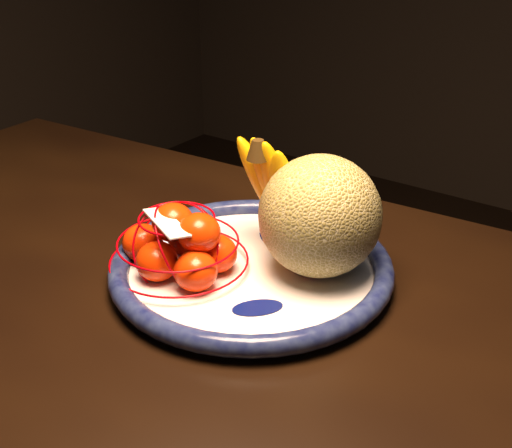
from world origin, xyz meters
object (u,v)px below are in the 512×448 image
Objects in this scene: dining_table at (193,412)px; fruit_bowl at (251,267)px; mandarin_bag at (181,246)px; cantaloupe at (320,216)px; banana_bunch at (275,185)px.

fruit_bowl is (-0.04, 0.16, 0.10)m from dining_table.
dining_table is 7.51× the size of mandarin_bag.
fruit_bowl is 0.09m from mandarin_bag.
dining_table is 10.80× the size of cantaloupe.
cantaloupe reaches higher than mandarin_bag.
fruit_bowl is 0.11m from cantaloupe.
cantaloupe is at bearing -5.98° from banana_bunch.
banana_bunch is at bearing 66.22° from mandarin_bag.
cantaloupe is 0.17m from mandarin_bag.
banana_bunch reaches higher than dining_table.
cantaloupe is 0.70× the size of mandarin_bag.
dining_table is 9.68× the size of banana_bunch.
dining_table is 4.53× the size of fruit_bowl.
banana_bunch is at bearing 99.99° from fruit_bowl.
fruit_bowl is 2.38× the size of cantaloupe.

